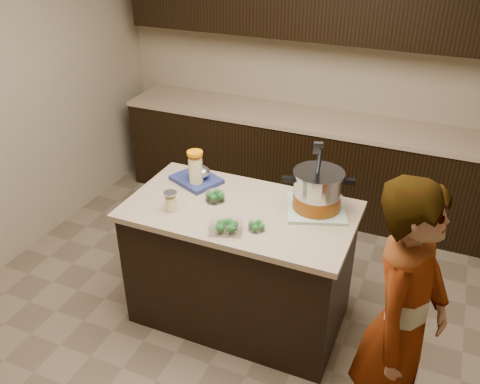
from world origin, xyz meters
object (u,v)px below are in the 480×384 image
(stock_pot, at_px, (317,192))
(lemonade_pitcher, at_px, (196,171))
(person, at_px, (401,325))
(island, at_px, (240,264))

(stock_pot, distance_m, lemonade_pitcher, 0.84)
(stock_pot, bearing_deg, person, -67.24)
(stock_pot, height_order, person, person)
(stock_pot, relative_size, lemonade_pitcher, 1.76)
(person, bearing_deg, lemonade_pitcher, 78.56)
(lemonade_pitcher, distance_m, person, 1.65)
(lemonade_pitcher, bearing_deg, person, -25.18)
(island, bearing_deg, lemonade_pitcher, 159.01)
(stock_pot, bearing_deg, lemonade_pitcher, 162.80)
(stock_pot, xyz_separation_m, person, (0.64, -0.72, -0.22))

